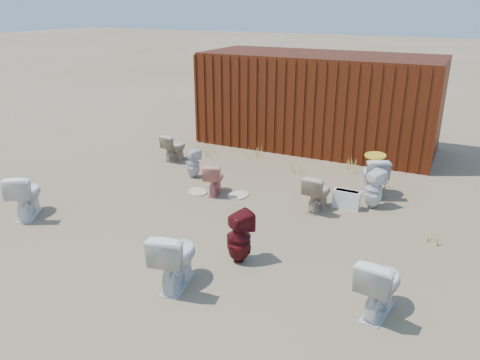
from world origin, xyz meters
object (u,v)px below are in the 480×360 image
at_px(toilet_back_beige_left, 174,147).
at_px(toilet_back_e, 374,189).
at_px(toilet_front_a, 25,194).
at_px(toilet_front_maroon, 239,237).
at_px(shipping_container, 318,101).
at_px(toilet_back_yellowlid, 373,175).
at_px(toilet_front_e, 380,284).
at_px(toilet_front_pink, 214,178).
at_px(toilet_back_beige_right, 318,192).
at_px(loose_tank, 347,199).
at_px(toilet_back_a, 193,163).
at_px(toilet_front_c, 175,257).

height_order(toilet_back_beige_left, toilet_back_e, toilet_back_e).
distance_m(toilet_front_a, toilet_front_maroon, 4.14).
xyz_separation_m(shipping_container, toilet_back_yellowlid, (2.09, -2.84, -0.80)).
bearing_deg(toilet_front_e, toilet_back_beige_left, -26.35).
bearing_deg(toilet_front_pink, toilet_back_yellowlid, -171.70).
xyz_separation_m(toilet_back_beige_right, loose_tank, (0.47, 0.32, -0.17)).
height_order(toilet_back_beige_left, toilet_back_beige_right, toilet_back_beige_right).
bearing_deg(toilet_front_maroon, toilet_front_e, -156.11).
relative_size(toilet_back_beige_right, loose_tank, 1.40).
distance_m(toilet_back_a, toilet_back_e, 3.88).
bearing_deg(toilet_front_e, loose_tank, -60.38).
bearing_deg(toilet_back_e, toilet_back_a, 32.17).
xyz_separation_m(toilet_front_pink, toilet_front_maroon, (1.63, -2.15, 0.07)).
relative_size(toilet_front_a, loose_tank, 1.65).
distance_m(toilet_front_a, toilet_front_e, 6.22).
relative_size(toilet_front_a, toilet_front_e, 1.02).
bearing_deg(toilet_front_a, toilet_back_e, 179.70).
distance_m(toilet_front_a, loose_tank, 5.84).
bearing_deg(shipping_container, toilet_back_a, -114.55).
xyz_separation_m(toilet_front_c, toilet_front_maroon, (0.49, 0.94, -0.03)).
bearing_deg(toilet_back_a, toilet_back_beige_left, -10.18).
relative_size(toilet_front_e, toilet_back_yellowlid, 1.00).
distance_m(shipping_container, loose_tank, 4.28).
relative_size(shipping_container, toilet_front_c, 7.02).
xyz_separation_m(toilet_front_c, toilet_back_yellowlid, (1.72, 4.46, -0.02)).
bearing_deg(shipping_container, toilet_front_maroon, -82.31).
relative_size(toilet_back_a, loose_tank, 1.28).
xyz_separation_m(toilet_back_yellowlid, toilet_back_e, (0.14, -0.65, -0.03)).
bearing_deg(toilet_back_beige_left, toilet_front_c, 134.95).
relative_size(toilet_front_e, toilet_back_beige_left, 1.23).
xyz_separation_m(toilet_front_pink, loose_tank, (2.57, 0.47, -0.15)).
height_order(toilet_front_maroon, toilet_back_beige_right, toilet_front_maroon).
bearing_deg(toilet_front_maroon, loose_tank, -76.94).
bearing_deg(toilet_front_maroon, toilet_front_c, 95.31).
relative_size(toilet_back_a, toilet_back_beige_right, 0.92).
bearing_deg(toilet_back_e, toilet_front_a, 60.24).
height_order(toilet_back_a, toilet_back_beige_left, toilet_back_beige_left).
bearing_deg(toilet_front_a, toilet_front_maroon, 153.76).
distance_m(toilet_back_beige_left, toilet_back_e, 4.96).
relative_size(toilet_front_c, toilet_back_e, 1.15).
xyz_separation_m(toilet_front_pink, toilet_back_beige_left, (-1.91, 1.42, 0.00)).
xyz_separation_m(toilet_front_c, toilet_back_beige_right, (0.96, 3.24, -0.08)).
relative_size(shipping_container, toilet_back_e, 8.09).
height_order(shipping_container, toilet_front_e, shipping_container).
bearing_deg(shipping_container, toilet_back_beige_right, -71.84).
height_order(toilet_front_a, toilet_back_beige_right, toilet_front_a).
height_order(toilet_front_e, toilet_back_yellowlid, same).
bearing_deg(toilet_back_e, loose_tank, 60.49).
distance_m(toilet_front_c, toilet_back_a, 4.21).
relative_size(shipping_container, toilet_back_beige_right, 8.60).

